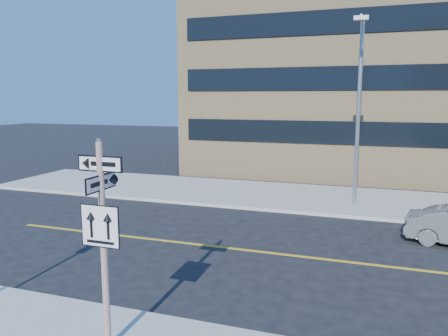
% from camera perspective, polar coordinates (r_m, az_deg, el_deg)
% --- Properties ---
extents(ground, '(120.00, 120.00, 0.00)m').
position_cam_1_polar(ground, '(11.40, -7.57, -16.56)').
color(ground, black).
rests_on(ground, ground).
extents(sign_pole, '(0.92, 0.92, 4.06)m').
position_cam_1_polar(sign_pole, '(8.49, -15.55, -8.27)').
color(sign_pole, beige).
rests_on(sign_pole, near_sidewalk).
extents(streetlight_a, '(0.55, 2.25, 8.00)m').
position_cam_1_polar(streetlight_a, '(19.93, 17.19, 8.24)').
color(streetlight_a, gray).
rests_on(streetlight_a, far_sidewalk).
extents(building_brick, '(18.00, 18.00, 18.00)m').
position_cam_1_polar(building_brick, '(34.51, 14.91, 15.63)').
color(building_brick, tan).
rests_on(building_brick, ground).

